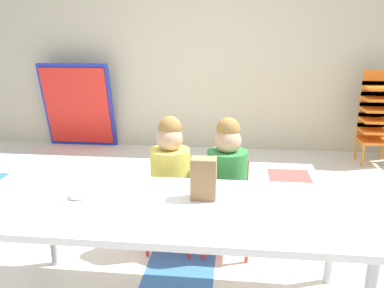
{
  "coord_description": "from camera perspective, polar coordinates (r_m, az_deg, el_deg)",
  "views": [
    {
      "loc": [
        0.31,
        -2.55,
        1.43
      ],
      "look_at": [
        0.09,
        -0.52,
        0.85
      ],
      "focal_mm": 36.5,
      "sensor_mm": 36.0,
      "label": 1
    }
  ],
  "objects": [
    {
      "name": "paper_plate_near_edge",
      "position": [
        2.13,
        -16.12,
        -7.6
      ],
      "size": [
        0.18,
        0.18,
        0.01
      ],
      "primitive_type": "cylinder",
      "color": "white",
      "rests_on": "craft_table"
    },
    {
      "name": "seated_child_middle_seat",
      "position": [
        2.54,
        5.14,
        -4.34
      ],
      "size": [
        0.34,
        0.34,
        0.92
      ],
      "color": "red",
      "rests_on": "ground_plane"
    },
    {
      "name": "paper_bag_brown",
      "position": [
        2.01,
        1.7,
        -5.07
      ],
      "size": [
        0.13,
        0.09,
        0.22
      ],
      "primitive_type": "cube",
      "color": "#9E754C",
      "rests_on": "craft_table"
    },
    {
      "name": "ground_plane",
      "position": [
        2.94,
        -0.48,
        -13.41
      ],
      "size": [
        5.9,
        4.78,
        0.02
      ],
      "color": "silver"
    },
    {
      "name": "donut_powdered_on_plate",
      "position": [
        2.12,
        -16.16,
        -7.1
      ],
      "size": [
        0.11,
        0.11,
        0.03
      ],
      "primitive_type": "torus",
      "color": "white",
      "rests_on": "craft_table"
    },
    {
      "name": "back_wall",
      "position": [
        4.95,
        2.81,
        15.31
      ],
      "size": [
        5.9,
        0.1,
        2.77
      ],
      "primitive_type": "cube",
      "color": "beige",
      "rests_on": "ground_plane"
    },
    {
      "name": "craft_table",
      "position": [
        2.0,
        -2.05,
        -10.16
      ],
      "size": [
        1.86,
        0.76,
        0.6
      ],
      "color": "white",
      "rests_on": "ground_plane"
    },
    {
      "name": "seated_child_near_camera",
      "position": [
        2.57,
        -3.17,
        -4.04
      ],
      "size": [
        0.32,
        0.31,
        0.92
      ],
      "color": "red",
      "rests_on": "ground_plane"
    },
    {
      "name": "folded_activity_table",
      "position": [
        5.22,
        -16.32,
        5.35
      ],
      "size": [
        0.9,
        0.29,
        1.09
      ],
      "color": "#1E33BF",
      "rests_on": "ground_plane"
    },
    {
      "name": "kid_chair_orange_stack",
      "position": [
        4.83,
        25.27,
        4.15
      ],
      "size": [
        0.32,
        0.3,
        1.04
      ],
      "color": "orange",
      "rests_on": "ground_plane"
    }
  ]
}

